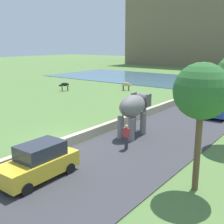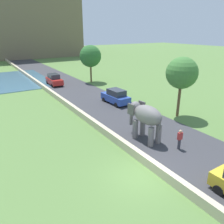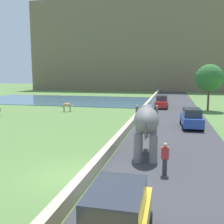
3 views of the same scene
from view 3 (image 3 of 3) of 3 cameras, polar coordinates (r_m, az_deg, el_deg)
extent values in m
plane|color=#567A3D|center=(12.88, -9.94, -13.64)|extent=(220.00, 220.00, 0.00)
cube|color=#38383D|center=(31.33, 13.40, -0.63)|extent=(7.00, 120.00, 0.06)
cube|color=beige|center=(29.52, 6.04, -0.42)|extent=(0.40, 110.00, 0.63)
cube|color=#426B84|center=(48.70, -9.61, 2.63)|extent=(36.00, 18.00, 0.08)
cube|color=#75664C|center=(88.27, 6.26, 13.86)|extent=(64.00, 28.00, 26.69)
ellipsoid|color=slate|center=(14.61, 7.63, -1.81)|extent=(1.61, 2.80, 1.50)
cylinder|color=slate|center=(15.79, 6.06, -6.36)|extent=(0.44, 0.44, 1.60)
cylinder|color=slate|center=(15.77, 9.13, -6.44)|extent=(0.44, 0.44, 1.60)
cylinder|color=slate|center=(14.10, 5.73, -8.16)|extent=(0.44, 0.44, 1.60)
cylinder|color=slate|center=(14.08, 9.18, -8.25)|extent=(0.44, 0.44, 1.60)
ellipsoid|color=slate|center=(15.98, 7.74, -0.26)|extent=(1.07, 0.98, 1.10)
cube|color=#575454|center=(15.86, 5.57, -0.15)|extent=(0.17, 0.71, 0.90)
cube|color=#575454|center=(15.84, 9.91, -0.25)|extent=(0.17, 0.71, 0.90)
cylinder|color=slate|center=(16.59, 7.71, -3.05)|extent=(0.28, 0.28, 1.50)
cone|color=silver|center=(16.45, 6.97, -1.54)|extent=(0.16, 0.57, 0.17)
cone|color=silver|center=(16.44, 8.50, -1.58)|extent=(0.16, 0.57, 0.17)
cylinder|color=#575454|center=(13.38, 7.50, -4.28)|extent=(0.08, 0.08, 0.90)
cylinder|color=#33333D|center=(12.71, 11.63, -11.94)|extent=(0.22, 0.22, 0.85)
cube|color=#B73333|center=(12.49, 11.73, -8.90)|extent=(0.36, 0.22, 0.56)
sphere|color=tan|center=(12.38, 11.78, -7.18)|extent=(0.22, 0.22, 0.22)
cube|color=#2D4CA8|center=(24.15, 17.23, -1.79)|extent=(1.87, 4.07, 0.80)
cube|color=#2D333D|center=(23.84, 17.36, -0.10)|extent=(1.54, 2.26, 0.70)
cylinder|color=black|center=(25.41, 15.06, -2.13)|extent=(0.21, 0.61, 0.60)
cylinder|color=black|center=(25.59, 18.66, -2.21)|extent=(0.21, 0.61, 0.60)
cylinder|color=black|center=(22.87, 15.53, -3.30)|extent=(0.21, 0.61, 0.60)
cylinder|color=black|center=(23.07, 19.54, -3.38)|extent=(0.21, 0.61, 0.60)
cube|color=red|center=(37.17, 10.99, 1.87)|extent=(1.73, 4.01, 0.80)
cube|color=#2D333D|center=(37.30, 11.04, 3.05)|extent=(1.46, 2.21, 0.70)
cylinder|color=black|center=(35.90, 12.16, 0.97)|extent=(0.19, 0.60, 0.60)
cylinder|color=black|center=(35.98, 9.59, 1.06)|extent=(0.19, 0.60, 0.60)
cylinder|color=black|center=(38.48, 12.27, 1.45)|extent=(0.19, 0.60, 0.60)
cylinder|color=black|center=(38.55, 9.87, 1.53)|extent=(0.19, 0.60, 0.60)
cube|color=#2D333D|center=(7.27, 0.95, -19.09)|extent=(1.46, 2.21, 0.70)
cylinder|color=black|center=(8.69, 8.22, -22.92)|extent=(0.18, 0.60, 0.60)
cylinder|color=black|center=(8.93, -2.99, -21.92)|extent=(0.18, 0.60, 0.60)
cylinder|color=black|center=(32.56, -23.59, 0.42)|extent=(0.04, 0.04, 0.45)
ellipsoid|color=tan|center=(33.73, -9.98, 1.59)|extent=(1.18, 0.78, 0.50)
cylinder|color=#493D2C|center=(33.94, -9.30, 0.67)|extent=(0.10, 0.10, 0.65)
cylinder|color=#493D2C|center=(33.63, -9.32, 0.60)|extent=(0.10, 0.10, 0.65)
cylinder|color=#493D2C|center=(33.98, -10.59, 0.65)|extent=(0.10, 0.10, 0.65)
cylinder|color=#493D2C|center=(33.68, -10.63, 0.58)|extent=(0.10, 0.10, 0.65)
ellipsoid|color=tan|center=(33.72, -8.90, 1.36)|extent=(0.46, 0.36, 0.26)
cone|color=beige|center=(33.79, -8.91, 1.66)|extent=(0.04, 0.04, 0.12)
cone|color=beige|center=(33.61, -8.92, 1.63)|extent=(0.04, 0.04, 0.12)
cylinder|color=#493D2C|center=(33.80, -10.89, 1.24)|extent=(0.04, 0.04, 0.45)
cylinder|color=brown|center=(36.34, 20.62, 2.69)|extent=(0.28, 0.28, 3.10)
sphere|color=#2D662D|center=(36.20, 20.85, 7.11)|extent=(3.57, 3.57, 3.57)
camera|label=1|loc=(9.51, 115.81, 6.49)|focal=45.83mm
camera|label=2|loc=(12.97, -68.96, 19.55)|focal=35.51mm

